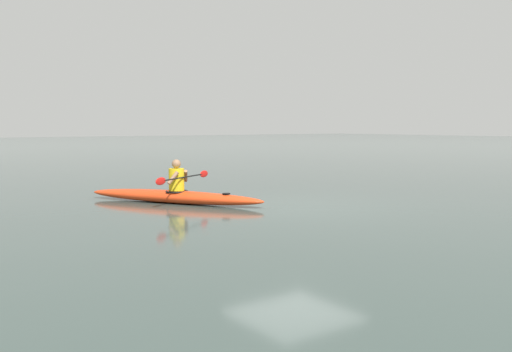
{
  "coord_description": "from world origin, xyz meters",
  "views": [
    {
      "loc": [
        7.79,
        9.39,
        1.83
      ],
      "look_at": [
        1.84,
        1.08,
        0.88
      ],
      "focal_mm": 38.34,
      "sensor_mm": 36.0,
      "label": 1
    }
  ],
  "objects": [
    {
      "name": "ground_plane",
      "position": [
        0.0,
        0.0,
        0.0
      ],
      "size": [
        160.0,
        160.0,
        0.0
      ],
      "primitive_type": "plane",
      "color": "#384742"
    },
    {
      "name": "kayak",
      "position": [
        1.91,
        -2.18,
        0.15
      ],
      "size": [
        2.92,
        4.31,
        0.3
      ],
      "color": "red",
      "rests_on": "ground"
    },
    {
      "name": "kayaker",
      "position": [
        1.85,
        -2.08,
        0.61
      ],
      "size": [
        2.03,
        1.25,
        0.74
      ],
      "color": "yellow",
      "rests_on": "kayak"
    }
  ]
}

